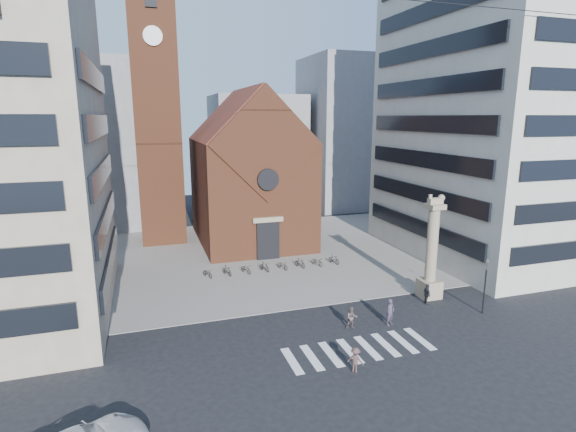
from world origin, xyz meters
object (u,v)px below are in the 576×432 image
object	(u,v)px
pedestrian_0	(390,312)
pedestrian_2	(427,294)
lion_column	(431,257)
pedestrian_1	(352,318)
traffic_light	(485,285)
scooter_0	(208,273)

from	to	relation	value
pedestrian_0	pedestrian_2	distance (m)	5.29
lion_column	pedestrian_2	distance (m)	3.04
pedestrian_1	traffic_light	bearing A→B (deg)	7.69
pedestrian_0	pedestrian_1	bearing A→B (deg)	147.26
scooter_0	traffic_light	bearing A→B (deg)	-59.55
pedestrian_0	pedestrian_2	size ratio (longest dim) A/B	1.18
lion_column	pedestrian_1	xyz separation A→B (m)	(-8.63, -3.21, -2.63)
pedestrian_1	scooter_0	size ratio (longest dim) A/B	1.06
pedestrian_2	scooter_0	distance (m)	19.54
traffic_light	scooter_0	size ratio (longest dim) A/B	2.76
pedestrian_1	pedestrian_2	size ratio (longest dim) A/B	0.98
traffic_light	scooter_0	distance (m)	23.71
scooter_0	lion_column	bearing A→B (deg)	-53.78
lion_column	pedestrian_0	size ratio (longest dim) A/B	4.40
lion_column	scooter_0	bearing A→B (deg)	148.58
traffic_light	pedestrian_2	size ratio (longest dim) A/B	2.57
pedestrian_2	scooter_0	bearing A→B (deg)	62.36
traffic_light	scooter_0	xyz separation A→B (m)	(-18.84, 14.29, -1.83)
pedestrian_1	scooter_0	world-z (taller)	pedestrian_1
pedestrian_1	lion_column	bearing A→B (deg)	32.34
pedestrian_1	pedestrian_2	world-z (taller)	pedestrian_2
lion_column	traffic_light	world-z (taller)	lion_column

